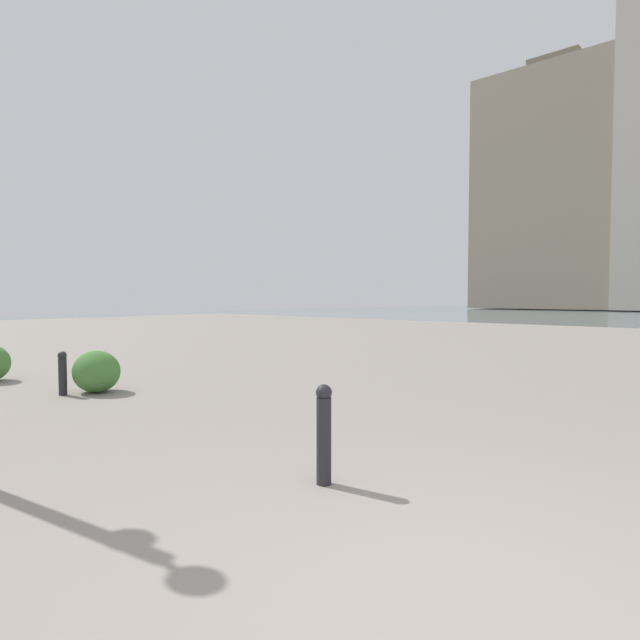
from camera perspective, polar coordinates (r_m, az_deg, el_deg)
The scene contains 4 objects.
building_annex at distance 74.57m, azimuth 24.23°, elevation 12.52°, with size 17.20×12.65×31.37m.
bollard_near at distance 4.28m, azimuth 0.43°, elevation -12.15°, with size 0.13×0.13×0.81m.
bollard_mid at distance 8.92m, azimuth -26.27°, elevation -5.13°, with size 0.13×0.13×0.68m.
shrub_round at distance 8.97m, azimuth -23.20°, elevation -5.19°, with size 0.77×0.70×0.66m.
Camera 1 is at (-1.08, 2.31, 1.51)m, focal length 29.33 mm.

